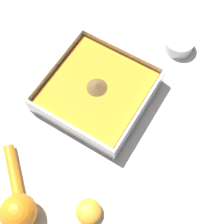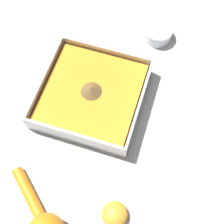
% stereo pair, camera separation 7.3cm
% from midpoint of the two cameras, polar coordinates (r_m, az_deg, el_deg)
% --- Properties ---
extents(ground_plane, '(4.00, 4.00, 0.00)m').
position_cam_midpoint_polar(ground_plane, '(0.76, -3.74, 0.20)').
color(ground_plane, beige).
extents(square_dish, '(0.24, 0.24, 0.06)m').
position_cam_midpoint_polar(square_dish, '(0.76, -6.43, 2.81)').
color(square_dish, silver).
rests_on(square_dish, ground_plane).
extents(spice_bowl, '(0.08, 0.08, 0.03)m').
position_cam_midpoint_polar(spice_bowl, '(0.87, 5.97, 13.91)').
color(spice_bowl, silver).
rests_on(spice_bowl, ground_plane).
extents(lemon_half, '(0.05, 0.05, 0.03)m').
position_cam_midpoint_polar(lemon_half, '(0.68, -2.76, -18.52)').
color(lemon_half, orange).
rests_on(lemon_half, ground_plane).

